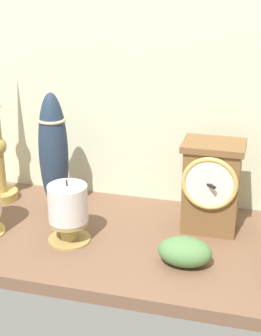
{
  "coord_description": "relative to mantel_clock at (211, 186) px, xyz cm",
  "views": [
    {
      "loc": [
        25.66,
        -82.77,
        49.06
      ],
      "look_at": [
        3.53,
        0.0,
        14.0
      ],
      "focal_mm": 56.01,
      "sensor_mm": 36.0,
      "label": 1
    }
  ],
  "objects": [
    {
      "name": "ground_plane",
      "position": [
        -17.24,
        -7.06,
        -10.29
      ],
      "size": [
        100.0,
        36.0,
        2.4
      ],
      "primitive_type": "cube",
      "color": "brown"
    },
    {
      "name": "back_wall",
      "position": [
        -17.24,
        11.44,
        23.41
      ],
      "size": [
        120.0,
        2.0,
        65.0
      ],
      "primitive_type": "cube",
      "color": "beige",
      "rests_on": "ground_plane"
    },
    {
      "name": "mantel_clock",
      "position": [
        0.0,
        0.0,
        0.0
      ],
      "size": [
        11.32,
        10.01,
        17.52
      ],
      "color": "brown",
      "rests_on": "ground_plane"
    },
    {
      "name": "pillar_candle_near_clock",
      "position": [
        -24.35,
        -10.93,
        -2.98
      ],
      "size": [
        7.87,
        7.87,
        12.16
      ],
      "color": "#A88C4C",
      "rests_on": "ground_plane"
    },
    {
      "name": "tall_ceramic_vase",
      "position": [
        -31.63,
        0.57,
        3.39
      ],
      "size": [
        5.87,
        5.87,
        24.66
      ],
      "color": "#243349",
      "rests_on": "ground_plane"
    },
    {
      "name": "ivy_sprig",
      "position": [
        -2.47,
        -13.54,
        -6.64
      ],
      "size": [
        9.21,
        6.45,
        4.9
      ],
      "color": "#507D45",
      "rests_on": "ground_plane"
    }
  ]
}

